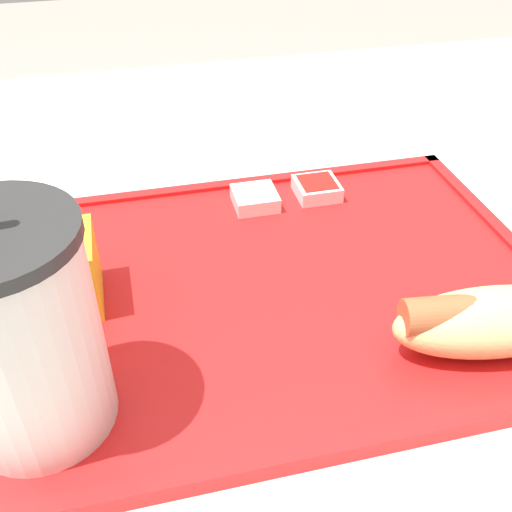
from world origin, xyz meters
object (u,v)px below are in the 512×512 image
at_px(fries_carton, 45,271).
at_px(sauce_cup_ketchup, 317,188).
at_px(hot_dog_far, 496,320).
at_px(sauce_cup_mayo, 255,198).
at_px(soda_cup, 19,333).

relative_size(fries_carton, sauce_cup_ketchup, 2.56).
xyz_separation_m(hot_dog_far, sauce_cup_mayo, (0.12, -0.22, -0.02)).
relative_size(sauce_cup_mayo, sauce_cup_ketchup, 1.00).
height_order(fries_carton, sauce_cup_mayo, fries_carton).
xyz_separation_m(soda_cup, hot_dog_far, (-0.30, 0.01, -0.05)).
bearing_deg(soda_cup, sauce_cup_mayo, -131.71).
distance_m(fries_carton, sauce_cup_ketchup, 0.27).
xyz_separation_m(fries_carton, sauce_cup_mayo, (-0.18, -0.10, -0.02)).
bearing_deg(fries_carton, sauce_cup_ketchup, -157.15).
bearing_deg(hot_dog_far, sauce_cup_mayo, -62.16).
bearing_deg(sauce_cup_mayo, hot_dog_far, 117.84).
xyz_separation_m(soda_cup, sauce_cup_mayo, (-0.19, -0.21, -0.06)).
relative_size(hot_dog_far, fries_carton, 1.43).
distance_m(soda_cup, sauce_cup_mayo, 0.29).
relative_size(hot_dog_far, sauce_cup_ketchup, 3.66).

